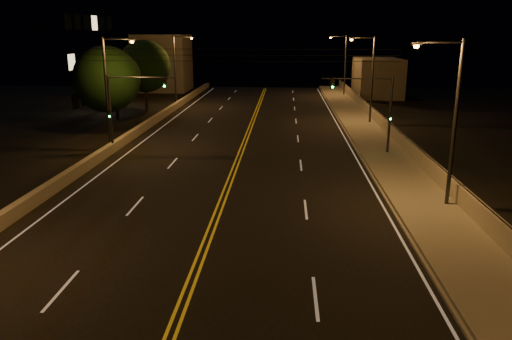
# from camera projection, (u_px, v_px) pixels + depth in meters

# --- Properties ---
(road) EXTENTS (18.00, 120.00, 0.02)m
(road) POSITION_uv_depth(u_px,v_px,m) (221.00, 204.00, 26.62)
(road) COLOR black
(road) RESTS_ON ground
(sidewalk) EXTENTS (3.60, 120.00, 0.30)m
(sidewalk) POSITION_uv_depth(u_px,v_px,m) (427.00, 206.00, 25.97)
(sidewalk) COLOR gray
(sidewalk) RESTS_ON ground
(curb) EXTENTS (0.14, 120.00, 0.15)m
(curb) POSITION_uv_depth(u_px,v_px,m) (390.00, 207.00, 26.10)
(curb) COLOR gray
(curb) RESTS_ON ground
(parapet_wall) EXTENTS (0.30, 120.00, 1.00)m
(parapet_wall) POSITION_uv_depth(u_px,v_px,m) (460.00, 195.00, 25.71)
(parapet_wall) COLOR #9D9683
(parapet_wall) RESTS_ON sidewalk
(jersey_barrier) EXTENTS (0.45, 120.00, 0.73)m
(jersey_barrier) POSITION_uv_depth(u_px,v_px,m) (40.00, 195.00, 27.08)
(jersey_barrier) COLOR #9D9683
(jersey_barrier) RESTS_ON ground
(distant_building_right) EXTENTS (6.00, 10.00, 5.41)m
(distant_building_right) POSITION_uv_depth(u_px,v_px,m) (377.00, 77.00, 71.61)
(distant_building_right) COLOR #6E685D
(distant_building_right) RESTS_ON ground
(distant_building_left) EXTENTS (8.00, 8.00, 8.65)m
(distant_building_left) POSITION_uv_depth(u_px,v_px,m) (163.00, 63.00, 78.45)
(distant_building_left) COLOR #6E685D
(distant_building_left) RESTS_ON ground
(parapet_rail) EXTENTS (0.06, 120.00, 0.06)m
(parapet_rail) POSITION_uv_depth(u_px,v_px,m) (461.00, 185.00, 25.57)
(parapet_rail) COLOR black
(parapet_rail) RESTS_ON parapet_wall
(lane_markings) EXTENTS (17.32, 116.00, 0.00)m
(lane_markings) POSITION_uv_depth(u_px,v_px,m) (221.00, 205.00, 26.55)
(lane_markings) COLOR silver
(lane_markings) RESTS_ON road
(streetlight_1) EXTENTS (2.55, 0.28, 8.59)m
(streetlight_1) POSITION_uv_depth(u_px,v_px,m) (450.00, 114.00, 24.66)
(streetlight_1) COLOR #2D2D33
(streetlight_1) RESTS_ON ground
(streetlight_2) EXTENTS (2.55, 0.28, 8.59)m
(streetlight_2) POSITION_uv_depth(u_px,v_px,m) (369.00, 74.00, 48.52)
(streetlight_2) COLOR #2D2D33
(streetlight_2) RESTS_ON ground
(streetlight_3) EXTENTS (2.55, 0.28, 8.59)m
(streetlight_3) POSITION_uv_depth(u_px,v_px,m) (343.00, 61.00, 70.86)
(streetlight_3) COLOR #2D2D33
(streetlight_3) RESTS_ON ground
(streetlight_5) EXTENTS (2.55, 0.28, 8.59)m
(streetlight_5) POSITION_uv_depth(u_px,v_px,m) (110.00, 86.00, 37.67)
(streetlight_5) COLOR #2D2D33
(streetlight_5) RESTS_ON ground
(streetlight_6) EXTENTS (2.55, 0.28, 8.59)m
(streetlight_6) POSITION_uv_depth(u_px,v_px,m) (177.00, 66.00, 60.77)
(streetlight_6) COLOR #2D2D33
(streetlight_6) RESTS_ON ground
(traffic_signal_right) EXTENTS (5.11, 0.31, 5.89)m
(traffic_signal_right) POSITION_uv_depth(u_px,v_px,m) (376.00, 106.00, 36.22)
(traffic_signal_right) COLOR #2D2D33
(traffic_signal_right) RESTS_ON ground
(traffic_signal_left) EXTENTS (5.11, 0.31, 5.89)m
(traffic_signal_left) POSITION_uv_depth(u_px,v_px,m) (123.00, 104.00, 37.28)
(traffic_signal_left) COLOR #2D2D33
(traffic_signal_left) RESTS_ON ground
(overhead_wires) EXTENTS (22.00, 0.03, 0.83)m
(overhead_wires) POSITION_uv_depth(u_px,v_px,m) (237.00, 55.00, 33.81)
(overhead_wires) COLOR black
(tree_0) EXTENTS (5.79, 5.79, 7.84)m
(tree_0) POSITION_uv_depth(u_px,v_px,m) (106.00, 79.00, 43.69)
(tree_0) COLOR black
(tree_0) RESTS_ON ground
(tree_1) EXTENTS (5.25, 5.25, 7.11)m
(tree_1) POSITION_uv_depth(u_px,v_px,m) (115.00, 77.00, 51.76)
(tree_1) COLOR black
(tree_1) RESTS_ON ground
(tree_2) EXTENTS (6.00, 6.00, 8.14)m
(tree_2) POSITION_uv_depth(u_px,v_px,m) (145.00, 66.00, 57.79)
(tree_2) COLOR black
(tree_2) RESTS_ON ground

